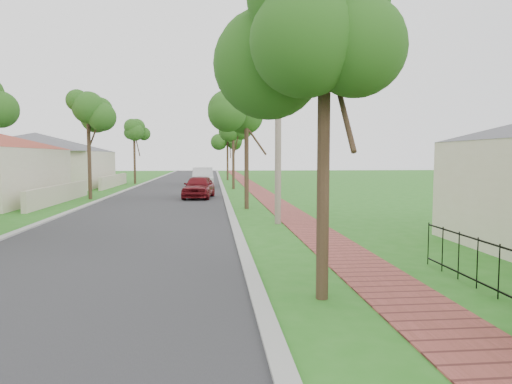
{
  "coord_description": "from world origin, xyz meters",
  "views": [
    {
      "loc": [
        -0.16,
        -6.18,
        2.53
      ],
      "look_at": [
        1.12,
        7.2,
        1.5
      ],
      "focal_mm": 32.0,
      "sensor_mm": 36.0,
      "label": 1
    }
  ],
  "objects_px": {
    "parked_car_red": "(199,187)",
    "utility_pole": "(278,130)",
    "near_tree": "(325,37)",
    "parked_car_white": "(203,177)"
  },
  "relations": [
    {
      "from": "parked_car_red",
      "to": "utility_pole",
      "type": "bearing_deg",
      "value": -66.3
    },
    {
      "from": "near_tree",
      "to": "utility_pole",
      "type": "relative_size",
      "value": 0.82
    },
    {
      "from": "parked_car_white",
      "to": "near_tree",
      "type": "height_order",
      "value": "near_tree"
    },
    {
      "from": "parked_car_red",
      "to": "parked_car_white",
      "type": "distance_m",
      "value": 11.26
    },
    {
      "from": "parked_car_red",
      "to": "utility_pole",
      "type": "height_order",
      "value": "utility_pole"
    },
    {
      "from": "parked_car_red",
      "to": "utility_pole",
      "type": "relative_size",
      "value": 0.59
    },
    {
      "from": "near_tree",
      "to": "utility_pole",
      "type": "height_order",
      "value": "utility_pole"
    },
    {
      "from": "parked_car_red",
      "to": "near_tree",
      "type": "distance_m",
      "value": 20.89
    },
    {
      "from": "parked_car_red",
      "to": "near_tree",
      "type": "xyz_separation_m",
      "value": [
        2.78,
        -20.34,
        3.88
      ]
    },
    {
      "from": "parked_car_red",
      "to": "parked_car_white",
      "type": "bearing_deg",
      "value": 97.25
    }
  ]
}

